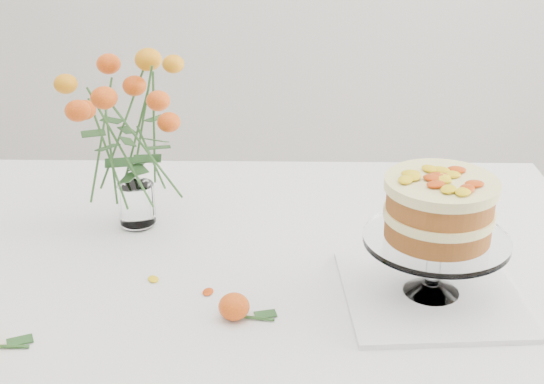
{
  "coord_description": "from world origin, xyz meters",
  "views": [
    {
      "loc": [
        0.11,
        -1.24,
        1.45
      ],
      "look_at": [
        0.09,
        -0.02,
        0.89
      ],
      "focal_mm": 50.0,
      "sensor_mm": 36.0,
      "label": 1
    }
  ],
  "objects": [
    {
      "name": "table",
      "position": [
        0.0,
        0.0,
        0.67
      ],
      "size": [
        1.43,
        0.93,
        0.76
      ],
      "color": "tan",
      "rests_on": "ground"
    },
    {
      "name": "stray_petal_a",
      "position": [
        -0.12,
        -0.1,
        0.76
      ],
      "size": [
        0.03,
        0.02,
        0.0
      ],
      "primitive_type": "ellipsoid",
      "color": "yellow",
      "rests_on": "table"
    },
    {
      "name": "stray_petal_c",
      "position": [
        0.02,
        -0.18,
        0.76
      ],
      "size": [
        0.03,
        0.02,
        0.0
      ],
      "primitive_type": "ellipsoid",
      "color": "yellow",
      "rests_on": "table"
    },
    {
      "name": "stray_petal_b",
      "position": [
        -0.02,
        -0.14,
        0.76
      ],
      "size": [
        0.03,
        0.02,
        0.0
      ],
      "primitive_type": "ellipsoid",
      "color": "yellow",
      "rests_on": "table"
    },
    {
      "name": "rose_vase",
      "position": [
        -0.18,
        0.11,
        0.97
      ],
      "size": [
        0.29,
        0.29,
        0.36
      ],
      "rotation": [
        0.0,
        0.0,
        0.29
      ],
      "color": "white",
      "rests_on": "table"
    },
    {
      "name": "napkin",
      "position": [
        0.36,
        -0.14,
        0.76
      ],
      "size": [
        0.31,
        0.31,
        0.01
      ],
      "primitive_type": "cube",
      "rotation": [
        0.0,
        0.0,
        0.07
      ],
      "color": "white",
      "rests_on": "table"
    },
    {
      "name": "cake_stand",
      "position": [
        0.36,
        -0.14,
        0.91
      ],
      "size": [
        0.24,
        0.24,
        0.22
      ],
      "rotation": [
        0.0,
        0.0,
        0.35
      ],
      "color": "white",
      "rests_on": "napkin"
    },
    {
      "name": "loose_rose_far",
      "position": [
        0.03,
        -0.21,
        0.78
      ],
      "size": [
        0.09,
        0.05,
        0.04
      ],
      "rotation": [
        0.0,
        0.0,
        -0.16
      ],
      "color": "#BC3B09",
      "rests_on": "table"
    }
  ]
}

